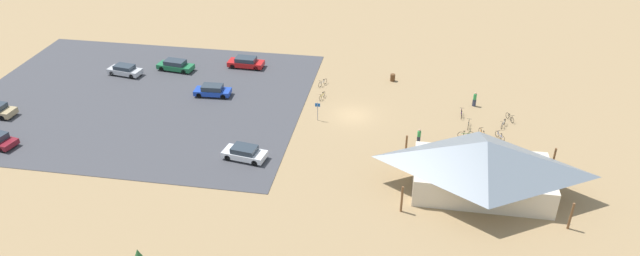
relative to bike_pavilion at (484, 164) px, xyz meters
name	(u,v)px	position (x,y,z in m)	size (l,w,h in m)	color
ground	(353,115)	(13.05, -12.08, -2.89)	(160.00, 160.00, 0.00)	#9E7F56
parking_lot_asphalt	(139,99)	(38.25, -11.87, -2.87)	(38.75, 31.41, 0.05)	#424247
bike_pavilion	(484,164)	(0.00, 0.00, 0.00)	(14.15, 8.80, 5.24)	beige
trash_bin	(393,78)	(9.25, -21.67, -2.44)	(0.60, 0.60, 0.90)	brown
lot_sign	(318,109)	(16.75, -10.34, -1.48)	(0.56, 0.08, 2.20)	#99999E
bicycle_black_near_porch	(510,118)	(-4.05, -13.77, -2.53)	(0.74, 1.60, 0.84)	black
bicycle_orange_yard_front	(482,134)	(-0.85, -9.76, -2.52)	(0.72, 1.66, 0.87)	black
bicycle_teal_near_sign	(469,124)	(0.48, -11.56, -2.55)	(0.48, 1.70, 0.80)	black
bicycle_white_edge_north	(503,124)	(-3.22, -12.28, -2.52)	(0.70, 1.65, 0.78)	black
bicycle_blue_mid_cluster	(500,136)	(-2.62, -9.54, -2.53)	(0.84, 1.50, 0.80)	black
bicycle_green_by_bin	(466,134)	(0.88, -9.36, -2.53)	(1.68, 0.53, 0.84)	black
bicycle_silver_lone_east	(323,83)	(17.61, -18.95, -2.53)	(0.83, 1.61, 0.79)	black
bicycle_yellow_trailside	(322,96)	(17.11, -15.54, -2.54)	(0.54, 1.71, 0.74)	black
bicycle_purple_yard_center	(461,113)	(1.15, -13.86, -2.52)	(0.48, 1.77, 0.85)	black
car_white_far_end	(245,153)	(22.50, -1.49, -2.17)	(4.49, 2.54, 1.36)	white
car_blue_mid_lot	(213,90)	(29.96, -14.05, -2.17)	(4.32, 1.95, 1.35)	#1E42B2
car_green_end_stall	(175,65)	(36.94, -20.11, -2.16)	(4.82, 2.32, 1.38)	#1E6B3D
car_silver_inner_stall	(125,70)	(42.73, -17.73, -2.18)	(4.47, 2.35, 1.33)	#BCBCC1
car_red_back_corner	(246,62)	(28.28, -22.55, -2.16)	(4.66, 2.02, 1.36)	red
visitor_at_bikes	(475,99)	(-0.37, -16.58, -1.97)	(0.40, 0.39, 1.75)	#2D3347
visitor_near_lot	(419,136)	(5.71, -7.16, -1.96)	(0.36, 0.36, 1.77)	#2D3347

